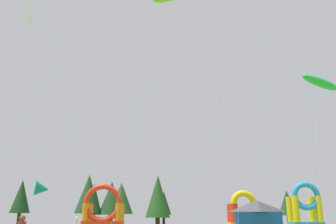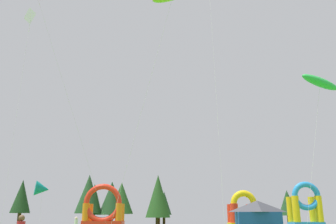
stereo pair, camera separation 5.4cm
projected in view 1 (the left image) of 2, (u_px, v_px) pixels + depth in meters
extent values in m
cylinder|color=silver|center=(73.00, 115.00, 30.28)|extent=(6.37, 5.43, 19.94)
ellipsoid|color=green|center=(320.00, 82.00, 28.83)|extent=(3.78, 2.68, 1.82)
cylinder|color=silver|center=(314.00, 156.00, 26.56)|extent=(2.92, 1.25, 12.09)
cylinder|color=silver|center=(142.00, 113.00, 24.41)|extent=(4.44, 2.15, 17.04)
pyramid|color=white|center=(31.00, 17.00, 38.91)|extent=(1.39, 0.98, 1.36)
cylinder|color=white|center=(30.00, 25.00, 38.56)|extent=(0.04, 0.04, 1.87)
cylinder|color=silver|center=(17.00, 113.00, 34.08)|extent=(1.09, 3.32, 22.46)
cylinder|color=silver|center=(215.00, 78.00, 29.36)|extent=(0.07, 4.63, 25.28)
cone|color=#0C7F7A|center=(42.00, 189.00, 57.18)|extent=(3.12, 3.11, 2.57)
cylinder|color=silver|center=(41.00, 208.00, 55.38)|extent=(0.89, 1.98, 6.07)
cylinder|color=silver|center=(76.00, 223.00, 32.89)|extent=(0.30, 0.30, 0.68)
sphere|color=beige|center=(76.00, 218.00, 33.01)|extent=(0.23, 0.23, 0.23)
sphere|color=brown|center=(23.00, 218.00, 13.94)|extent=(0.24, 0.24, 0.24)
cylinder|color=red|center=(234.00, 213.00, 60.00)|extent=(1.30, 1.30, 3.09)
cylinder|color=red|center=(254.00, 213.00, 59.96)|extent=(1.30, 1.30, 3.09)
cylinder|color=red|center=(231.00, 213.00, 63.29)|extent=(1.30, 1.30, 3.09)
cylinder|color=red|center=(250.00, 213.00, 63.26)|extent=(1.30, 1.30, 3.09)
torus|color=yellow|center=(244.00, 204.00, 60.41)|extent=(4.39, 1.04, 4.39)
cylinder|color=orange|center=(86.00, 212.00, 55.12)|extent=(1.05, 1.05, 2.62)
cylinder|color=orange|center=(119.00, 212.00, 55.07)|extent=(1.05, 1.05, 2.62)
cylinder|color=orange|center=(90.00, 212.00, 57.73)|extent=(1.05, 1.05, 2.62)
cylinder|color=orange|center=(121.00, 212.00, 57.67)|extent=(1.05, 1.05, 2.62)
torus|color=red|center=(103.00, 203.00, 55.47)|extent=(5.91, 0.84, 5.91)
cylinder|color=yellow|center=(296.00, 209.00, 56.33)|extent=(1.10, 1.10, 3.95)
cylinder|color=yellow|center=(319.00, 209.00, 56.29)|extent=(1.10, 1.10, 3.95)
cylinder|color=yellow|center=(290.00, 209.00, 59.04)|extent=(1.10, 1.10, 3.95)
cylinder|color=yellow|center=(312.00, 209.00, 59.00)|extent=(1.10, 1.10, 3.95)
torus|color=#268CD8|center=(306.00, 196.00, 56.87)|extent=(4.47, 0.88, 4.47)
cube|color=#19478C|center=(258.00, 221.00, 52.34)|extent=(6.16, 3.44, 2.46)
pyramid|color=#3F3F47|center=(257.00, 206.00, 52.91)|extent=(6.16, 3.44, 1.63)
cylinder|color=#4C331E|center=(19.00, 220.00, 70.38)|extent=(0.69, 0.69, 2.53)
cone|color=#193819|center=(21.00, 196.00, 71.65)|extent=(3.86, 3.86, 6.46)
cylinder|color=#4C331E|center=(87.00, 220.00, 67.92)|extent=(0.89, 0.89, 2.43)
cone|color=#1E4221|center=(88.00, 194.00, 69.29)|extent=(4.96, 4.96, 7.29)
cylinder|color=#4C331E|center=(93.00, 221.00, 67.85)|extent=(0.59, 0.59, 2.18)
cone|color=#193819|center=(94.00, 199.00, 68.96)|extent=(3.28, 3.28, 5.76)
cylinder|color=#4C331E|center=(110.00, 221.00, 69.00)|extent=(0.86, 0.86, 2.20)
cone|color=#1E4221|center=(111.00, 198.00, 70.20)|extent=(4.79, 4.79, 6.31)
cylinder|color=#4C331E|center=(120.00, 220.00, 69.64)|extent=(0.86, 0.86, 2.35)
cone|color=#234C1E|center=(121.00, 198.00, 70.81)|extent=(4.77, 4.77, 6.02)
cylinder|color=#4C331E|center=(158.00, 222.00, 67.32)|extent=(0.84, 0.84, 1.66)
cone|color=#234C1E|center=(158.00, 196.00, 68.67)|extent=(4.69, 4.69, 7.97)
cylinder|color=#4C331E|center=(164.00, 221.00, 69.82)|extent=(0.53, 0.53, 2.21)
cone|color=#1E4221|center=(164.00, 203.00, 70.76)|extent=(2.92, 2.92, 4.45)
cylinder|color=#4C331E|center=(289.00, 221.00, 67.43)|extent=(0.64, 0.64, 2.05)
cone|color=#1E4221|center=(287.00, 203.00, 68.38)|extent=(3.55, 3.55, 4.67)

